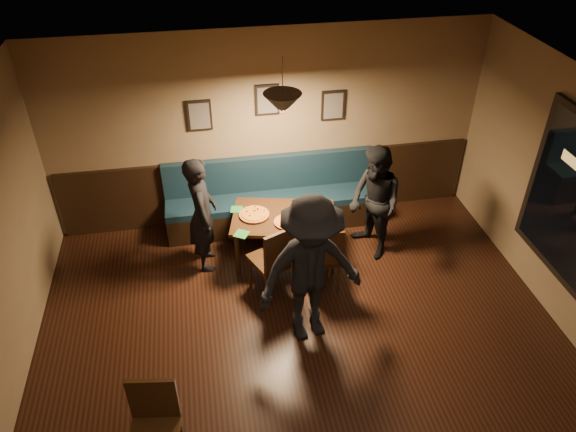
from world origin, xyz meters
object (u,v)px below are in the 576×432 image
object	(u,v)px
chair_near_right	(322,254)
tabasco_bottle	(320,211)
dining_table	(283,238)
diner_right	(375,203)
chair_near_left	(272,258)
diner_front	(311,271)
diner_left	(202,214)
soda_glass	(333,219)
booth_bench	(272,196)

from	to	relation	value
chair_near_right	tabasco_bottle	size ratio (longest dim) A/B	7.32
dining_table	diner_right	xyz separation A→B (m)	(1.20, -0.04, 0.44)
chair_near_left	tabasco_bottle	world-z (taller)	chair_near_left
chair_near_left	diner_front	xyz separation A→B (m)	(0.31, -0.75, 0.39)
dining_table	chair_near_right	bearing A→B (deg)	-43.45
diner_left	diner_front	world-z (taller)	diner_front
soda_glass	chair_near_left	bearing A→B (deg)	-158.24
diner_left	diner_front	size ratio (longest dim) A/B	0.87
chair_near_left	diner_right	xyz separation A→B (m)	(1.44, 0.56, 0.26)
diner_front	tabasco_bottle	size ratio (longest dim) A/B	14.00
diner_left	soda_glass	size ratio (longest dim) A/B	10.93
chair_near_right	diner_left	xyz separation A→B (m)	(-1.41, 0.67, 0.32)
tabasco_bottle	chair_near_right	bearing A→B (deg)	-98.21
soda_glass	chair_near_right	bearing A→B (deg)	-121.90
chair_near_right	soda_glass	xyz separation A→B (m)	(0.20, 0.31, 0.29)
chair_near_left	soda_glass	size ratio (longest dim) A/B	7.30
chair_near_right	diner_left	distance (m)	1.60
booth_bench	soda_glass	xyz separation A→B (m)	(0.61, -1.06, 0.27)
diner_right	tabasco_bottle	xyz separation A→B (m)	(-0.74, -0.02, -0.03)
booth_bench	soda_glass	distance (m)	1.25
diner_right	dining_table	bearing A→B (deg)	-109.81
chair_near_right	tabasco_bottle	bearing A→B (deg)	84.97
dining_table	diner_left	xyz separation A→B (m)	(-1.02, 0.09, 0.45)
chair_near_left	chair_near_right	world-z (taller)	chair_near_left
chair_near_right	soda_glass	world-z (taller)	chair_near_right
booth_bench	chair_near_right	world-z (taller)	booth_bench
soda_glass	booth_bench	bearing A→B (deg)	120.13
chair_near_left	diner_front	bearing A→B (deg)	-92.01
diner_left	soda_glass	distance (m)	1.65
diner_left	soda_glass	xyz separation A→B (m)	(1.61, -0.36, -0.03)
soda_glass	tabasco_bottle	bearing A→B (deg)	119.97
dining_table	chair_near_right	distance (m)	0.71
chair_near_left	soda_glass	world-z (taller)	chair_near_left
diner_left	booth_bench	bearing A→B (deg)	-55.14
chair_near_left	tabasco_bottle	xyz separation A→B (m)	(0.71, 0.54, 0.23)
diner_right	tabasco_bottle	size ratio (longest dim) A/B	12.05
chair_near_left	diner_right	bearing A→B (deg)	-3.01
diner_front	diner_left	bearing A→B (deg)	116.07
booth_bench	diner_front	world-z (taller)	diner_front
dining_table	diner_left	world-z (taller)	diner_left
chair_near_left	dining_table	bearing A→B (deg)	43.95
dining_table	soda_glass	world-z (taller)	soda_glass
booth_bench	diner_front	size ratio (longest dim) A/B	1.63
chair_near_left	diner_left	bearing A→B (deg)	114.39
diner_right	tabasco_bottle	distance (m)	0.74
dining_table	diner_front	world-z (taller)	diner_front
booth_bench	diner_front	distance (m)	2.18
chair_near_left	diner_front	world-z (taller)	diner_front
booth_bench	chair_near_right	bearing A→B (deg)	-73.03
diner_left	tabasco_bottle	size ratio (longest dim) A/B	12.13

